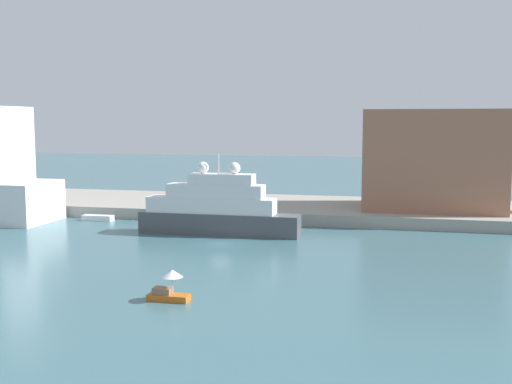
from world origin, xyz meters
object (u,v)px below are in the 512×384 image
object	(u,v)px
harbor_building	(433,159)
parked_car	(180,199)
large_yacht	(217,209)
person_figure	(192,202)
small_motorboat	(169,288)
work_barge	(98,218)
mooring_bollard	(265,209)

from	to	relation	value
harbor_building	parked_car	xyz separation A→B (m)	(-40.58, -2.82, -7.00)
large_yacht	person_figure	world-z (taller)	large_yacht
small_motorboat	work_barge	world-z (taller)	small_motorboat
small_motorboat	mooring_bollard	size ratio (longest dim) A/B	4.39
small_motorboat	person_figure	world-z (taller)	person_figure
harbor_building	parked_car	world-z (taller)	harbor_building
mooring_bollard	person_figure	bearing A→B (deg)	168.62
small_motorboat	person_figure	size ratio (longest dim) A/B	2.00
large_yacht	work_barge	bearing A→B (deg)	162.10
large_yacht	small_motorboat	world-z (taller)	large_yacht
work_barge	person_figure	distance (m)	14.71
person_figure	mooring_bollard	xyz separation A→B (m)	(12.35, -2.49, -0.42)
work_barge	harbor_building	size ratio (longest dim) A/B	0.23
harbor_building	mooring_bollard	size ratio (longest dim) A/B	25.52
harbor_building	parked_car	size ratio (longest dim) A/B	4.73
harbor_building	person_figure	xyz separation A→B (m)	(-36.84, -7.72, -6.81)
parked_car	mooring_bollard	xyz separation A→B (m)	(16.09, -7.39, -0.23)
person_figure	parked_car	bearing A→B (deg)	127.28
work_barge	parked_car	distance (m)	14.46
work_barge	person_figure	world-z (taller)	person_figure
parked_car	person_figure	bearing A→B (deg)	-52.72
parked_car	large_yacht	bearing A→B (deg)	-56.31
small_motorboat	harbor_building	distance (m)	57.36
harbor_building	mooring_bollard	xyz separation A→B (m)	(-24.49, -10.21, -7.24)
work_barge	mooring_bollard	xyz separation A→B (m)	(25.75, 3.18, 1.73)
large_yacht	parked_car	size ratio (longest dim) A/B	5.01
large_yacht	small_motorboat	size ratio (longest dim) A/B	6.17
person_figure	harbor_building	bearing A→B (deg)	11.84
work_barge	harbor_building	xyz separation A→B (m)	(50.24, 13.39, 8.97)
large_yacht	person_figure	size ratio (longest dim) A/B	12.36
harbor_building	mooring_bollard	bearing A→B (deg)	-157.37
large_yacht	person_figure	bearing A→B (deg)	122.20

